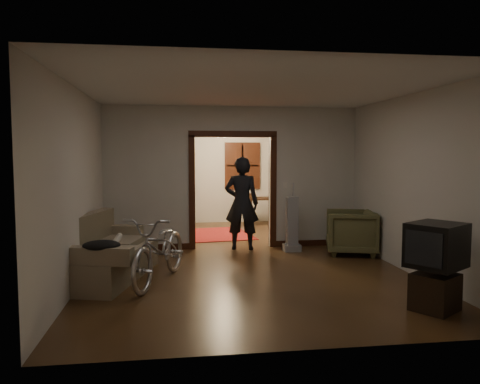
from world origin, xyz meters
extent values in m
cube|color=#331F10|center=(0.00, 0.00, 0.00)|extent=(5.00, 8.50, 0.01)
cube|color=white|center=(0.00, 0.00, 2.80)|extent=(5.00, 8.50, 0.01)
cube|color=beige|center=(0.00, 4.25, 1.40)|extent=(5.00, 0.02, 2.80)
cube|color=beige|center=(-2.50, 0.00, 1.40)|extent=(0.02, 8.50, 2.80)
cube|color=beige|center=(2.50, 0.00, 1.40)|extent=(0.02, 8.50, 2.80)
cube|color=beige|center=(0.00, 0.75, 1.40)|extent=(5.00, 0.14, 2.80)
cube|color=#33160B|center=(0.00, 0.75, 1.10)|extent=(1.74, 0.20, 2.32)
cube|color=black|center=(0.70, 4.21, 1.55)|extent=(0.98, 0.06, 1.28)
sphere|color=#FFE0A5|center=(0.00, 2.50, 2.35)|extent=(0.24, 0.24, 0.24)
cube|color=silver|center=(1.05, 0.68, 1.25)|extent=(0.08, 0.01, 0.12)
cube|color=#6E6249|center=(-2.15, -1.32, 0.48)|extent=(1.43, 2.25, 0.96)
cylinder|color=beige|center=(-2.05, -1.02, 0.53)|extent=(0.10, 0.76, 0.10)
ellipsoid|color=black|center=(-2.10, -2.23, 0.68)|extent=(0.49, 0.36, 0.14)
imported|color=silver|center=(-1.36, -1.66, 0.50)|extent=(1.25, 2.02, 1.00)
imported|color=brown|center=(2.12, -0.17, 0.41)|extent=(1.13, 1.11, 0.83)
cube|color=black|center=(1.93, -3.35, 0.22)|extent=(0.65, 0.64, 0.45)
cube|color=black|center=(1.93, -3.35, 0.79)|extent=(0.81, 0.79, 0.53)
cube|color=gray|center=(1.09, 0.24, 0.53)|extent=(0.37, 0.32, 1.06)
imported|color=black|center=(0.15, 0.54, 0.91)|extent=(0.74, 0.56, 1.82)
cube|color=maroon|center=(-0.15, 2.30, 0.01)|extent=(1.64, 2.02, 0.01)
cube|color=#26301D|center=(-1.18, 3.70, 0.98)|extent=(1.09, 0.79, 1.95)
sphere|color=#1E5972|center=(-1.18, 3.70, 1.94)|extent=(0.27, 0.27, 0.27)
cube|color=black|center=(1.21, 3.51, 0.36)|extent=(1.09, 0.81, 0.72)
cube|color=black|center=(0.62, 3.48, 0.43)|extent=(0.45, 0.45, 0.87)
camera|label=1|loc=(-1.15, -8.45, 1.87)|focal=35.00mm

